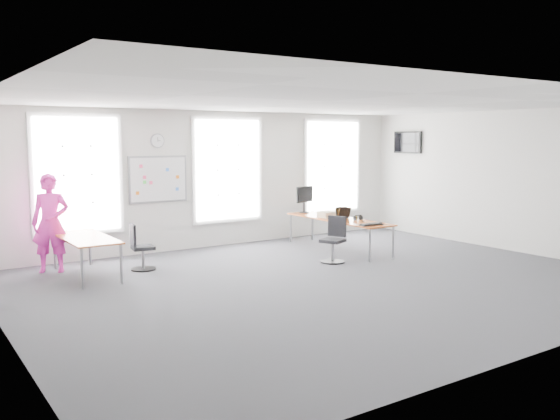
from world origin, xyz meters
TOP-DOWN VIEW (x-y plane):
  - floor at (0.00, 0.00)m, footprint 10.00×10.00m
  - ceiling at (0.00, 0.00)m, footprint 10.00×10.00m
  - wall_back at (0.00, 4.00)m, footprint 10.00×0.00m
  - wall_front at (0.00, -4.00)m, footprint 10.00×0.00m
  - wall_right at (5.00, 0.00)m, footprint 0.00×10.00m
  - window_left at (-3.00, 3.97)m, footprint 1.60×0.06m
  - window_mid at (0.30, 3.97)m, footprint 1.60×0.06m
  - window_right at (3.30, 3.97)m, footprint 1.60×0.06m
  - desk_right at (1.97, 2.10)m, footprint 0.75×2.81m
  - desk_left at (-3.26, 2.65)m, footprint 0.76×1.91m
  - chair_right at (1.09, 1.15)m, footprint 0.53×0.53m
  - chair_left at (-2.31, 2.56)m, footprint 0.46×0.46m
  - person at (-3.68, 3.31)m, footprint 0.77×0.66m
  - whiteboard at (-1.35, 3.97)m, footprint 1.20×0.03m
  - wall_clock at (-1.35, 3.97)m, footprint 0.30×0.04m
  - tv at (4.95, 3.00)m, footprint 0.06×0.90m
  - keyboard at (1.88, 0.95)m, footprint 0.50×0.23m
  - mouse at (2.13, 0.97)m, footprint 0.11×0.14m
  - lens_cap at (2.09, 1.43)m, footprint 0.07×0.07m
  - headphones at (2.14, 1.65)m, footprint 0.19×0.10m
  - laptop_sleeve at (2.03, 2.01)m, footprint 0.31×0.18m
  - paper_stack at (1.90, 2.41)m, footprint 0.40×0.32m
  - monitor at (1.94, 3.29)m, footprint 0.55×0.23m

SIDE VIEW (x-z plane):
  - floor at x=0.00m, z-range 0.00..0.00m
  - chair_left at x=-2.31m, z-range -0.05..0.80m
  - chair_right at x=1.09m, z-range -0.05..0.84m
  - desk_left at x=-3.26m, z-range 0.29..0.98m
  - desk_right at x=1.97m, z-range 0.30..0.98m
  - lens_cap at x=2.09m, z-range 0.68..0.69m
  - keyboard at x=1.88m, z-range 0.68..0.71m
  - mouse at x=2.13m, z-range 0.68..0.73m
  - headphones at x=2.14m, z-range 0.68..0.79m
  - paper_stack at x=1.90m, z-range 0.68..0.81m
  - laptop_sleeve at x=2.03m, z-range 0.68..0.94m
  - person at x=-3.68m, z-range 0.00..1.78m
  - monitor at x=1.94m, z-range 0.75..1.37m
  - wall_back at x=0.00m, z-range -3.50..6.50m
  - wall_front at x=0.00m, z-range -3.50..6.50m
  - wall_right at x=5.00m, z-range -3.50..6.50m
  - whiteboard at x=-1.35m, z-range 1.10..2.00m
  - window_left at x=-3.00m, z-range 0.60..2.80m
  - window_mid at x=0.30m, z-range 0.60..2.80m
  - window_right at x=3.30m, z-range 0.60..2.80m
  - tv at x=4.95m, z-range 2.02..2.57m
  - wall_clock at x=-1.35m, z-range 2.20..2.50m
  - ceiling at x=0.00m, z-range 3.00..3.00m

